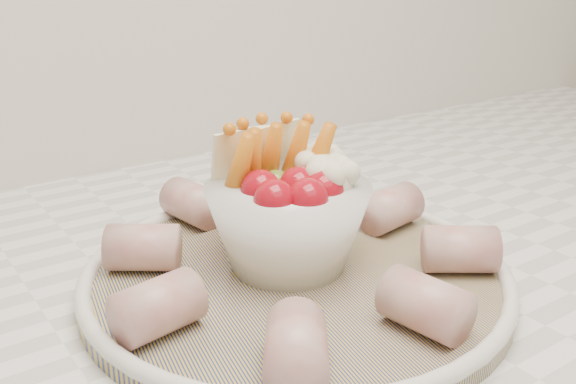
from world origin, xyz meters
TOP-DOWN VIEW (x-y plane):
  - serving_platter at (0.12, 1.39)m, footprint 0.38×0.38m
  - veggie_bowl at (0.12, 1.40)m, footprint 0.13×0.13m
  - cured_meat_rolls at (0.12, 1.39)m, footprint 0.30×0.31m

SIDE VIEW (x-z plane):
  - serving_platter at x=0.12m, z-range 0.92..0.94m
  - cured_meat_rolls at x=0.12m, z-range 0.94..0.97m
  - veggie_bowl at x=0.12m, z-range 0.92..1.03m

